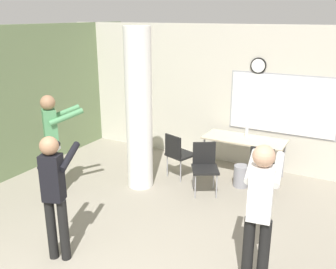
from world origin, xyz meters
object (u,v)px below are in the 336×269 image
object	(u,v)px
person_playing_side	(260,206)
chair_table_front	(205,164)
folding_table	(244,141)
chair_table_right	(263,165)
bottle_on_table	(247,131)
chair_table_left	(178,152)
person_playing_front	(55,189)
person_watching_back	(53,138)

from	to	relation	value
person_playing_side	chair_table_front	bearing A→B (deg)	126.96
folding_table	chair_table_right	size ratio (longest dim) A/B	1.75
bottle_on_table	person_playing_side	world-z (taller)	person_playing_side
chair_table_front	chair_table_left	size ratio (longest dim) A/B	1.00
chair_table_front	chair_table_left	distance (m)	0.74
folding_table	person_playing_front	distance (m)	3.82
chair_table_front	person_playing_front	xyz separation A→B (m)	(-0.88, -2.59, 0.45)
person_watching_back	bottle_on_table	bearing A→B (deg)	44.48
chair_table_left	person_playing_side	distance (m)	3.11
folding_table	chair_table_right	world-z (taller)	chair_table_right
bottle_on_table	person_playing_front	bearing A→B (deg)	-108.27
chair_table_left	bottle_on_table	bearing A→B (deg)	39.85
chair_table_front	person_playing_side	distance (m)	2.45
folding_table	chair_table_front	distance (m)	1.09
chair_table_left	person_playing_front	xyz separation A→B (m)	(-0.21, -2.89, 0.45)
chair_table_left	person_playing_front	distance (m)	2.94
chair_table_front	person_playing_front	bearing A→B (deg)	-108.76
bottle_on_table	folding_table	bearing A→B (deg)	-85.95
bottle_on_table	person_watching_back	size ratio (longest dim) A/B	0.16
folding_table	chair_table_right	distance (m)	0.79
bottle_on_table	chair_table_right	size ratio (longest dim) A/B	0.32
person_playing_side	person_watching_back	bearing A→B (deg)	170.43
chair_table_front	chair_table_left	xyz separation A→B (m)	(-0.67, 0.30, 0.00)
folding_table	chair_table_front	bearing A→B (deg)	-110.06
bottle_on_table	person_playing_front	size ratio (longest dim) A/B	0.17
bottle_on_table	chair_table_right	xyz separation A→B (m)	(0.53, -0.72, -0.34)
bottle_on_table	chair_table_right	distance (m)	0.96
chair_table_right	person_watching_back	xyz separation A→B (m)	(-3.05, -1.76, 0.52)
bottle_on_table	chair_table_left	distance (m)	1.38
chair_table_right	person_playing_side	bearing A→B (deg)	-76.76
chair_table_front	person_watching_back	size ratio (longest dim) A/B	0.50
person_playing_front	person_playing_side	xyz separation A→B (m)	(2.32, 0.67, 0.05)
chair_table_right	person_playing_front	size ratio (longest dim) A/B	0.53
folding_table	bottle_on_table	world-z (taller)	bottle_on_table
folding_table	chair_table_front	world-z (taller)	chair_table_front
chair_table_left	person_playing_front	world-z (taller)	person_playing_front
person_watching_back	person_playing_side	distance (m)	3.66
chair_table_right	person_playing_front	world-z (taller)	person_playing_front
chair_table_right	person_playing_side	size ratio (longest dim) A/B	0.51
chair_table_right	person_watching_back	world-z (taller)	person_watching_back
bottle_on_table	person_watching_back	distance (m)	3.54
chair_table_right	person_watching_back	bearing A→B (deg)	-150.07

